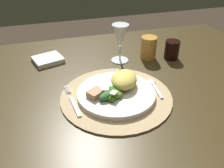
{
  "coord_description": "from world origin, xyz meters",
  "views": [
    {
      "loc": [
        -0.15,
        -0.69,
        1.2
      ],
      "look_at": [
        0.04,
        -0.03,
        0.76
      ],
      "focal_mm": 38.82,
      "sensor_mm": 36.0,
      "label": 1
    }
  ],
  "objects_px": {
    "dinner_plate": "(116,94)",
    "wine_glass": "(120,37)",
    "napkin": "(48,60)",
    "spoon": "(154,85)",
    "amber_tumbler": "(149,48)",
    "dark_tumbler": "(172,50)",
    "fork": "(73,102)",
    "dining_table": "(100,109)"
  },
  "relations": [
    {
      "from": "dinner_plate",
      "to": "wine_glass",
      "type": "distance_m",
      "value": 0.27
    },
    {
      "from": "dinner_plate",
      "to": "napkin",
      "type": "bearing_deg",
      "value": 121.94
    },
    {
      "from": "spoon",
      "to": "napkin",
      "type": "height_order",
      "value": "napkin"
    },
    {
      "from": "wine_glass",
      "to": "amber_tumbler",
      "type": "xyz_separation_m",
      "value": [
        0.12,
        -0.01,
        -0.06
      ]
    },
    {
      "from": "dark_tumbler",
      "to": "amber_tumbler",
      "type": "bearing_deg",
      "value": 163.62
    },
    {
      "from": "spoon",
      "to": "fork",
      "type": "bearing_deg",
      "value": -176.01
    },
    {
      "from": "dining_table",
      "to": "wine_glass",
      "type": "bearing_deg",
      "value": 52.32
    },
    {
      "from": "spoon",
      "to": "amber_tumbler",
      "type": "relative_size",
      "value": 1.3
    },
    {
      "from": "wine_glass",
      "to": "dark_tumbler",
      "type": "xyz_separation_m",
      "value": [
        0.22,
        -0.04,
        -0.07
      ]
    },
    {
      "from": "dinner_plate",
      "to": "spoon",
      "type": "bearing_deg",
      "value": 8.85
    },
    {
      "from": "amber_tumbler",
      "to": "dark_tumbler",
      "type": "bearing_deg",
      "value": -16.38
    },
    {
      "from": "spoon",
      "to": "wine_glass",
      "type": "distance_m",
      "value": 0.25
    },
    {
      "from": "fork",
      "to": "dining_table",
      "type": "bearing_deg",
      "value": 36.08
    },
    {
      "from": "dinner_plate",
      "to": "amber_tumbler",
      "type": "relative_size",
      "value": 2.69
    },
    {
      "from": "dinner_plate",
      "to": "amber_tumbler",
      "type": "xyz_separation_m",
      "value": [
        0.21,
        0.23,
        0.03
      ]
    },
    {
      "from": "spoon",
      "to": "wine_glass",
      "type": "xyz_separation_m",
      "value": [
        -0.05,
        0.22,
        0.1
      ]
    },
    {
      "from": "napkin",
      "to": "amber_tumbler",
      "type": "xyz_separation_m",
      "value": [
        0.41,
        -0.08,
        0.04
      ]
    },
    {
      "from": "napkin",
      "to": "dining_table",
      "type": "bearing_deg",
      "value": -56.76
    },
    {
      "from": "fork",
      "to": "napkin",
      "type": "distance_m",
      "value": 0.32
    },
    {
      "from": "dining_table",
      "to": "fork",
      "type": "height_order",
      "value": "fork"
    },
    {
      "from": "dark_tumbler",
      "to": "fork",
      "type": "bearing_deg",
      "value": -155.47
    },
    {
      "from": "amber_tumbler",
      "to": "dark_tumbler",
      "type": "height_order",
      "value": "amber_tumbler"
    },
    {
      "from": "dining_table",
      "to": "dark_tumbler",
      "type": "distance_m",
      "value": 0.39
    },
    {
      "from": "dinner_plate",
      "to": "amber_tumbler",
      "type": "height_order",
      "value": "amber_tumbler"
    },
    {
      "from": "dinner_plate",
      "to": "fork",
      "type": "bearing_deg",
      "value": 179.02
    },
    {
      "from": "dining_table",
      "to": "spoon",
      "type": "relative_size",
      "value": 12.21
    },
    {
      "from": "dark_tumbler",
      "to": "dining_table",
      "type": "bearing_deg",
      "value": -159.37
    },
    {
      "from": "fork",
      "to": "wine_glass",
      "type": "xyz_separation_m",
      "value": [
        0.23,
        0.24,
        0.1
      ]
    },
    {
      "from": "spoon",
      "to": "napkin",
      "type": "distance_m",
      "value": 0.45
    },
    {
      "from": "dining_table",
      "to": "spoon",
      "type": "xyz_separation_m",
      "value": [
        0.18,
        -0.05,
        0.11
      ]
    },
    {
      "from": "dinner_plate",
      "to": "fork",
      "type": "xyz_separation_m",
      "value": [
        -0.14,
        0.0,
        -0.01
      ]
    },
    {
      "from": "spoon",
      "to": "wine_glass",
      "type": "bearing_deg",
      "value": 103.48
    },
    {
      "from": "napkin",
      "to": "amber_tumbler",
      "type": "relative_size",
      "value": 1.18
    },
    {
      "from": "amber_tumbler",
      "to": "dining_table",
      "type": "bearing_deg",
      "value": -147.87
    },
    {
      "from": "dining_table",
      "to": "fork",
      "type": "xyz_separation_m",
      "value": [
        -0.1,
        -0.07,
        0.11
      ]
    },
    {
      "from": "dining_table",
      "to": "amber_tumbler",
      "type": "distance_m",
      "value": 0.33
    },
    {
      "from": "fork",
      "to": "amber_tumbler",
      "type": "relative_size",
      "value": 1.83
    },
    {
      "from": "dinner_plate",
      "to": "dining_table",
      "type": "bearing_deg",
      "value": 117.58
    },
    {
      "from": "fork",
      "to": "dark_tumbler",
      "type": "distance_m",
      "value": 0.49
    },
    {
      "from": "wine_glass",
      "to": "dark_tumbler",
      "type": "relative_size",
      "value": 2.0
    },
    {
      "from": "dinner_plate",
      "to": "napkin",
      "type": "relative_size",
      "value": 2.28
    },
    {
      "from": "dinner_plate",
      "to": "amber_tumbler",
      "type": "bearing_deg",
      "value": 47.91
    }
  ]
}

